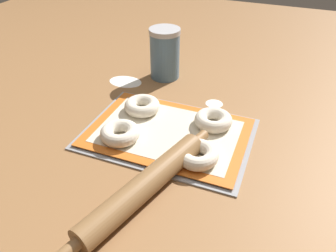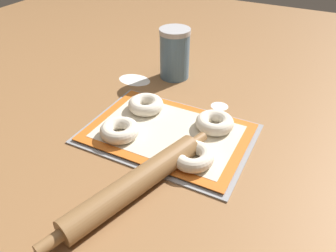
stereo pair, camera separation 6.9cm
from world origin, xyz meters
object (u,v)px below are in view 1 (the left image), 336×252
Objects in this scene: rolling_pin at (145,185)px; baking_tray at (168,133)px; bagel_front_left at (120,133)px; bagel_back_left at (142,106)px; bagel_front_right at (197,154)px; flour_canister at (165,53)px; bagel_back_right at (213,120)px.

baking_tray is at bearing 98.78° from rolling_pin.
bagel_back_left is at bearing 91.34° from bagel_front_left.
baking_tray is 4.28× the size of bagel_front_right.
rolling_pin is at bearing -118.46° from bagel_front_right.
flour_canister is (-0.24, 0.40, 0.06)m from bagel_front_right.
baking_tray is 0.99× the size of rolling_pin.
rolling_pin is at bearing -72.32° from flour_canister.
bagel_back_right is at bearing -45.21° from flour_canister.
bagel_back_left is 0.21m from bagel_back_right.
bagel_back_left is at bearing 148.33° from baking_tray.
bagel_front_right is at bearing -58.49° from flour_canister.
bagel_back_right is at bearing 35.01° from bagel_front_left.
bagel_front_right is 1.00× the size of bagel_back_left.
bagel_back_right is (0.11, 0.07, 0.02)m from baking_tray.
bagel_front_left is 0.26m from bagel_back_right.
bagel_back_right is (0.21, 0.15, 0.00)m from bagel_front_left.
bagel_back_right reaches higher than baking_tray.
bagel_front_right is 0.47m from flour_canister.
bagel_front_left and bagel_back_right have the same top height.
baking_tray is 0.13m from bagel_back_right.
baking_tray is 4.28× the size of bagel_back_right.
bagel_front_left is at bearing 133.87° from rolling_pin.
baking_tray is 0.13m from bagel_back_left.
rolling_pin reaches higher than bagel_front_right.
rolling_pin is (0.14, -0.14, -0.00)m from bagel_front_left.
rolling_pin reaches higher than bagel_back_left.
bagel_back_right is at bearing 76.16° from rolling_pin.
flour_canister reaches higher than bagel_back_right.
bagel_front_right is (0.11, -0.08, 0.02)m from baking_tray.
bagel_front_left is at bearing -85.29° from flour_canister.
bagel_front_left is at bearing -144.99° from bagel_back_right.
bagel_back_right is 0.23× the size of rolling_pin.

